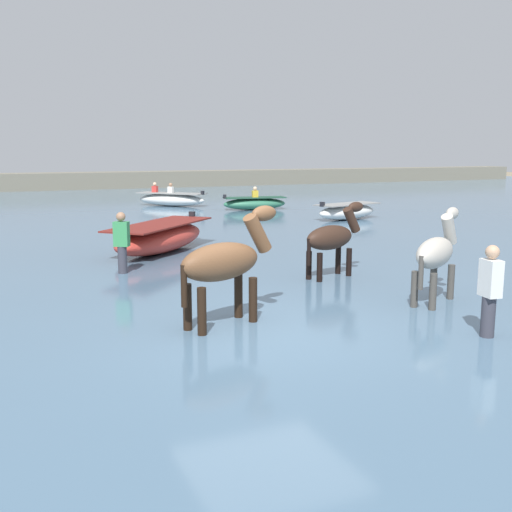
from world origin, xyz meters
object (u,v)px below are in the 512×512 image
boat_distant_west (347,212)px  boat_near_starboard (171,199)px  person_wading_mid (122,247)px  boat_far_offshore (255,203)px  boat_mid_channel (160,238)px  person_onlooker_left (489,297)px  horse_lead_pinto (436,255)px  horse_trailing_dark_bay (332,239)px  horse_flank_bay (225,264)px

boat_distant_west → boat_near_starboard: bearing=119.5°
person_wading_mid → boat_distant_west: bearing=34.2°
boat_distant_west → boat_far_offshore: bearing=109.5°
boat_mid_channel → person_onlooker_left: size_ratio=2.27×
horse_lead_pinto → boat_far_offshore: (3.77, 16.63, -0.56)m
boat_near_starboard → person_wading_mid: person_wading_mid is taller
horse_lead_pinto → boat_far_offshore: 17.07m
boat_near_starboard → boat_mid_channel: boat_near_starboard is taller
boat_mid_channel → boat_far_offshore: boat_far_offshore is taller
boat_distant_west → person_onlooker_left: (-6.18, -13.58, 0.28)m
horse_lead_pinto → person_onlooker_left: 2.04m
horse_trailing_dark_bay → boat_far_offshore: size_ratio=0.62×
boat_near_starboard → person_wading_mid: size_ratio=2.02×
boat_distant_west → horse_trailing_dark_bay: bearing=-124.0°
person_wading_mid → person_onlooker_left: size_ratio=1.00×
horse_lead_pinto → boat_distant_west: (5.53, 11.66, -0.55)m
boat_mid_channel → boat_far_offshore: 11.65m
horse_trailing_dark_bay → person_onlooker_left: size_ratio=1.13×
horse_flank_bay → person_onlooker_left: horse_flank_bay is taller
boat_far_offshore → person_wading_mid: bearing=-125.2°
boat_distant_west → horse_flank_bay: bearing=-129.5°
horse_flank_bay → boat_far_offshore: 18.17m
horse_trailing_dark_bay → boat_distant_west: size_ratio=0.61×
horse_trailing_dark_bay → horse_flank_bay: 4.12m
horse_trailing_dark_bay → boat_near_starboard: (1.42, 17.36, -0.49)m
horse_lead_pinto → person_wading_mid: horse_lead_pinto is taller
boat_distant_west → boat_far_offshore: size_ratio=1.02×
boat_far_offshore → person_onlooker_left: (-4.42, -18.56, 0.30)m
boat_far_offshore → person_wading_mid: person_wading_mid is taller
boat_near_starboard → boat_far_offshore: (2.93, -3.31, -0.03)m
boat_distant_west → boat_far_offshore: (-1.76, 4.97, -0.02)m
horse_trailing_dark_bay → boat_mid_channel: bearing=118.4°
boat_mid_channel → person_wading_mid: bearing=-121.8°
horse_flank_bay → person_wading_mid: horse_flank_bay is taller
horse_trailing_dark_bay → boat_near_starboard: size_ratio=0.56×
boat_distant_west → person_wading_mid: (-10.10, -6.87, 0.28)m
boat_near_starboard → horse_flank_bay: bearing=-103.5°
boat_mid_channel → person_onlooker_left: person_onlooker_left is taller
person_wading_mid → person_onlooker_left: bearing=-59.7°
horse_trailing_dark_bay → boat_mid_channel: 5.27m
boat_near_starboard → boat_distant_west: bearing=-60.5°
horse_lead_pinto → boat_near_starboard: bearing=87.6°
horse_flank_bay → boat_mid_channel: horse_flank_bay is taller
horse_trailing_dark_bay → boat_distant_west: bearing=56.0°
horse_trailing_dark_bay → boat_far_offshore: (4.35, 14.04, -0.52)m
horse_flank_bay → boat_near_starboard: (4.76, 19.76, -0.63)m
boat_far_offshore → person_onlooker_left: size_ratio=1.83×
horse_trailing_dark_bay → horse_lead_pinto: bearing=-77.5°
horse_flank_bay → person_wading_mid: 4.67m
boat_near_starboard → person_onlooker_left: 21.92m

